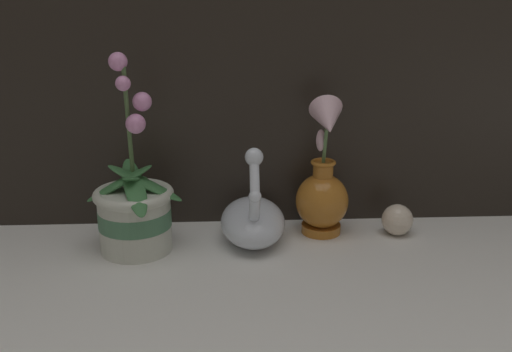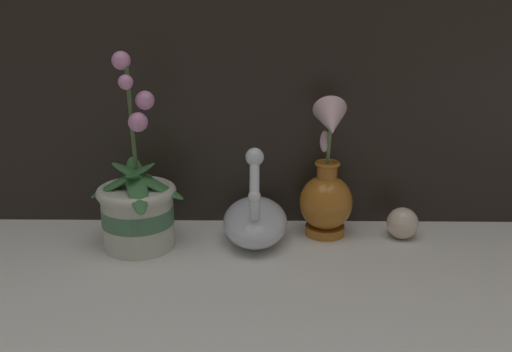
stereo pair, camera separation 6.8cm
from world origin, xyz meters
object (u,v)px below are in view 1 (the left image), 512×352
(orchid_potted_plant, at_px, (135,209))
(blue_vase, at_px, (323,188))
(swan_figurine, at_px, (253,218))
(glass_sphere, at_px, (397,220))

(orchid_potted_plant, xyz_separation_m, blue_vase, (0.37, 0.06, 0.02))
(swan_figurine, distance_m, glass_sphere, 0.30)
(swan_figurine, xyz_separation_m, glass_sphere, (0.30, 0.02, -0.02))
(swan_figurine, relative_size, blue_vase, 0.74)
(swan_figurine, height_order, blue_vase, blue_vase)
(orchid_potted_plant, bearing_deg, blue_vase, 9.05)
(orchid_potted_plant, distance_m, glass_sphere, 0.53)
(orchid_potted_plant, distance_m, blue_vase, 0.37)
(swan_figurine, bearing_deg, blue_vase, 11.52)
(glass_sphere, bearing_deg, orchid_potted_plant, -174.95)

